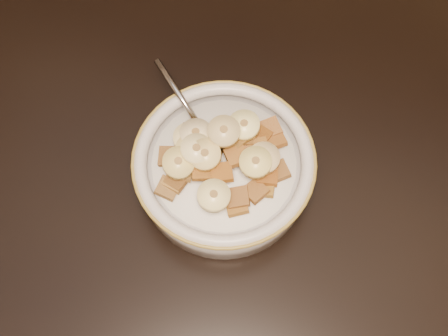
# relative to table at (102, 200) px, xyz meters

# --- Properties ---
(floor) EXTENTS (4.00, 4.50, 0.10)m
(floor) POSITION_rel_table_xyz_m (0.00, 0.00, -0.78)
(floor) COLOR #422816
(floor) RESTS_ON ground
(table) EXTENTS (1.42, 0.93, 0.04)m
(table) POSITION_rel_table_xyz_m (0.00, 0.00, 0.00)
(table) COLOR black
(table) RESTS_ON floor
(cereal_bowl) EXTENTS (0.17, 0.17, 0.04)m
(cereal_bowl) POSITION_rel_table_xyz_m (0.12, 0.05, 0.04)
(cereal_bowl) COLOR silver
(cereal_bowl) RESTS_ON table
(milk) EXTENTS (0.14, 0.14, 0.00)m
(milk) POSITION_rel_table_xyz_m (0.12, 0.05, 0.06)
(milk) COLOR white
(milk) RESTS_ON cereal_bowl
(spoon) EXTENTS (0.05, 0.05, 0.01)m
(spoon) POSITION_rel_table_xyz_m (0.10, 0.07, 0.07)
(spoon) COLOR #AAAAAC
(spoon) RESTS_ON cereal_bowl
(cereal_square_0) EXTENTS (0.03, 0.03, 0.01)m
(cereal_square_0) POSITION_rel_table_xyz_m (0.16, 0.09, 0.07)
(cereal_square_0) COLOR brown
(cereal_square_0) RESTS_ON milk
(cereal_square_1) EXTENTS (0.03, 0.03, 0.01)m
(cereal_square_1) POSITION_rel_table_xyz_m (0.14, 0.05, 0.08)
(cereal_square_1) COLOR brown
(cereal_square_1) RESTS_ON milk
(cereal_square_2) EXTENTS (0.03, 0.03, 0.01)m
(cereal_square_2) POSITION_rel_table_xyz_m (0.15, 0.08, 0.07)
(cereal_square_2) COLOR brown
(cereal_square_2) RESTS_ON milk
(cereal_square_3) EXTENTS (0.03, 0.03, 0.01)m
(cereal_square_3) POSITION_rel_table_xyz_m (0.14, 0.07, 0.08)
(cereal_square_3) COLOR brown
(cereal_square_3) RESTS_ON milk
(cereal_square_4) EXTENTS (0.03, 0.03, 0.01)m
(cereal_square_4) POSITION_rel_table_xyz_m (0.16, 0.02, 0.07)
(cereal_square_4) COLOR #99642E
(cereal_square_4) RESTS_ON milk
(cereal_square_5) EXTENTS (0.02, 0.03, 0.01)m
(cereal_square_5) POSITION_rel_table_xyz_m (0.08, 0.01, 0.07)
(cereal_square_5) COLOR olive
(cereal_square_5) RESTS_ON milk
(cereal_square_6) EXTENTS (0.02, 0.02, 0.01)m
(cereal_square_6) POSITION_rel_table_xyz_m (0.12, 0.07, 0.08)
(cereal_square_6) COLOR brown
(cereal_square_6) RESTS_ON milk
(cereal_square_7) EXTENTS (0.03, 0.03, 0.01)m
(cereal_square_7) POSITION_rel_table_xyz_m (0.15, 0.00, 0.07)
(cereal_square_7) COLOR #8F5819
(cereal_square_7) RESTS_ON milk
(cereal_square_8) EXTENTS (0.02, 0.02, 0.01)m
(cereal_square_8) POSITION_rel_table_xyz_m (0.12, 0.00, 0.07)
(cereal_square_8) COLOR brown
(cereal_square_8) RESTS_ON milk
(cereal_square_9) EXTENTS (0.03, 0.03, 0.01)m
(cereal_square_9) POSITION_rel_table_xyz_m (0.10, 0.06, 0.08)
(cereal_square_9) COLOR brown
(cereal_square_9) RESTS_ON milk
(cereal_square_10) EXTENTS (0.03, 0.03, 0.01)m
(cereal_square_10) POSITION_rel_table_xyz_m (0.11, 0.03, 0.08)
(cereal_square_10) COLOR #945D19
(cereal_square_10) RESTS_ON milk
(cereal_square_11) EXTENTS (0.03, 0.03, 0.01)m
(cereal_square_11) POSITION_rel_table_xyz_m (0.11, 0.06, 0.08)
(cereal_square_11) COLOR brown
(cereal_square_11) RESTS_ON milk
(cereal_square_12) EXTENTS (0.03, 0.03, 0.01)m
(cereal_square_12) POSITION_rel_table_xyz_m (0.15, 0.06, 0.08)
(cereal_square_12) COLOR #925C1B
(cereal_square_12) RESTS_ON milk
(cereal_square_13) EXTENTS (0.03, 0.03, 0.01)m
(cereal_square_13) POSITION_rel_table_xyz_m (0.09, 0.02, 0.07)
(cereal_square_13) COLOR brown
(cereal_square_13) RESTS_ON milk
(cereal_square_14) EXTENTS (0.03, 0.03, 0.01)m
(cereal_square_14) POSITION_rel_table_xyz_m (0.13, 0.07, 0.08)
(cereal_square_14) COLOR brown
(cereal_square_14) RESTS_ON milk
(cereal_square_15) EXTENTS (0.03, 0.03, 0.01)m
(cereal_square_15) POSITION_rel_table_xyz_m (0.17, 0.08, 0.07)
(cereal_square_15) COLOR brown
(cereal_square_15) RESTS_ON milk
(cereal_square_16) EXTENTS (0.02, 0.02, 0.01)m
(cereal_square_16) POSITION_rel_table_xyz_m (0.17, 0.03, 0.07)
(cereal_square_16) COLOR #926418
(cereal_square_16) RESTS_ON milk
(cereal_square_17) EXTENTS (0.02, 0.02, 0.01)m
(cereal_square_17) POSITION_rel_table_xyz_m (0.07, 0.04, 0.07)
(cereal_square_17) COLOR brown
(cereal_square_17) RESTS_ON milk
(cereal_square_18) EXTENTS (0.02, 0.03, 0.01)m
(cereal_square_18) POSITION_rel_table_xyz_m (0.16, 0.06, 0.08)
(cereal_square_18) COLOR brown
(cereal_square_18) RESTS_ON milk
(cereal_square_19) EXTENTS (0.03, 0.03, 0.01)m
(cereal_square_19) POSITION_rel_table_xyz_m (0.15, 0.01, 0.07)
(cereal_square_19) COLOR brown
(cereal_square_19) RESTS_ON milk
(cereal_square_20) EXTENTS (0.02, 0.02, 0.01)m
(cereal_square_20) POSITION_rel_table_xyz_m (0.15, 0.05, 0.08)
(cereal_square_20) COLOR #9D5F2A
(cereal_square_20) RESTS_ON milk
(cereal_square_21) EXTENTS (0.03, 0.03, 0.01)m
(cereal_square_21) POSITION_rel_table_xyz_m (0.13, 0.03, 0.08)
(cereal_square_21) COLOR brown
(cereal_square_21) RESTS_ON milk
(cereal_square_22) EXTENTS (0.02, 0.02, 0.01)m
(cereal_square_22) POSITION_rel_table_xyz_m (0.13, 0.09, 0.07)
(cereal_square_22) COLOR #90581E
(cereal_square_22) RESTS_ON milk
(cereal_square_23) EXTENTS (0.02, 0.02, 0.01)m
(cereal_square_23) POSITION_rel_table_xyz_m (0.09, 0.02, 0.07)
(cereal_square_23) COLOR brown
(cereal_square_23) RESTS_ON milk
(cereal_square_24) EXTENTS (0.03, 0.03, 0.01)m
(cereal_square_24) POSITION_rel_table_xyz_m (0.18, 0.05, 0.07)
(cereal_square_24) COLOR brown
(cereal_square_24) RESTS_ON milk
(cereal_square_25) EXTENTS (0.02, 0.02, 0.01)m
(cereal_square_25) POSITION_rel_table_xyz_m (0.08, 0.01, 0.07)
(cereal_square_25) COLOR brown
(cereal_square_25) RESTS_ON milk
(cereal_square_26) EXTENTS (0.03, 0.03, 0.01)m
(cereal_square_26) POSITION_rel_table_xyz_m (0.11, 0.04, 0.08)
(cereal_square_26) COLOR olive
(cereal_square_26) RESTS_ON milk
(cereal_square_27) EXTENTS (0.03, 0.03, 0.01)m
(cereal_square_27) POSITION_rel_table_xyz_m (0.16, 0.05, 0.07)
(cereal_square_27) COLOR brown
(cereal_square_27) RESTS_ON milk
(cereal_square_28) EXTENTS (0.02, 0.02, 0.01)m
(cereal_square_28) POSITION_rel_table_xyz_m (0.08, 0.06, 0.07)
(cereal_square_28) COLOR brown
(cereal_square_28) RESTS_ON milk
(cereal_square_29) EXTENTS (0.02, 0.02, 0.01)m
(cereal_square_29) POSITION_rel_table_xyz_m (0.17, 0.04, 0.07)
(cereal_square_29) COLOR brown
(cereal_square_29) RESTS_ON milk
(banana_slice_0) EXTENTS (0.04, 0.04, 0.01)m
(banana_slice_0) POSITION_rel_table_xyz_m (0.09, 0.05, 0.08)
(banana_slice_0) COLOR #FFE7A9
(banana_slice_0) RESTS_ON milk
(banana_slice_1) EXTENTS (0.03, 0.03, 0.01)m
(banana_slice_1) POSITION_rel_table_xyz_m (0.09, 0.06, 0.09)
(banana_slice_1) COLOR beige
(banana_slice_1) RESTS_ON milk
(banana_slice_2) EXTENTS (0.03, 0.03, 0.02)m
(banana_slice_2) POSITION_rel_table_xyz_m (0.09, 0.03, 0.09)
(banana_slice_2) COLOR #E1CE6F
(banana_slice_2) RESTS_ON milk
(banana_slice_3) EXTENTS (0.04, 0.04, 0.01)m
(banana_slice_3) POSITION_rel_table_xyz_m (0.16, 0.05, 0.08)
(banana_slice_3) COLOR #FFDA88
(banana_slice_3) RESTS_ON milk
(banana_slice_4) EXTENTS (0.04, 0.04, 0.01)m
(banana_slice_4) POSITION_rel_table_xyz_m (0.16, 0.04, 0.09)
(banana_slice_4) COLOR #DACC70
(banana_slice_4) RESTS_ON milk
(banana_slice_5) EXTENTS (0.04, 0.04, 0.01)m
(banana_slice_5) POSITION_rel_table_xyz_m (0.12, 0.06, 0.10)
(banana_slice_5) COLOR tan
(banana_slice_5) RESTS_ON milk
(banana_slice_6) EXTENTS (0.03, 0.03, 0.01)m
(banana_slice_6) POSITION_rel_table_xyz_m (0.11, 0.04, 0.09)
(banana_slice_6) COLOR tan
(banana_slice_6) RESTS_ON milk
(banana_slice_7) EXTENTS (0.04, 0.04, 0.01)m
(banana_slice_7) POSITION_rel_table_xyz_m (0.14, 0.08, 0.09)
(banana_slice_7) COLOR #FEF499
(banana_slice_7) RESTS_ON milk
(banana_slice_8) EXTENTS (0.04, 0.04, 0.01)m
(banana_slice_8) POSITION_rel_table_xyz_m (0.13, 0.00, 0.09)
(banana_slice_8) COLOR #FEF087
(banana_slice_8) RESTS_ON milk
(banana_slice_9) EXTENTS (0.04, 0.04, 0.01)m
(banana_slice_9) POSITION_rel_table_xyz_m (0.09, 0.04, 0.09)
(banana_slice_9) COLOR #E6DB84
(banana_slice_9) RESTS_ON milk
(banana_slice_10) EXTENTS (0.04, 0.04, 0.01)m
(banana_slice_10) POSITION_rel_table_xyz_m (0.10, 0.04, 0.09)
(banana_slice_10) COLOR #FEF498
(banana_slice_10) RESTS_ON milk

